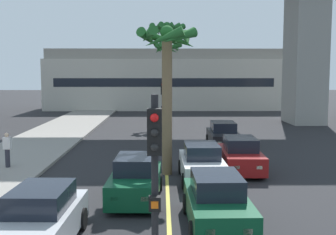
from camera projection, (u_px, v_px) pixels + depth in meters
The scene contains 14 objects.
lane_stripe_center at pixel (166, 151), 25.08m from camera, with size 0.14×56.00×0.01m, color #DBCC4C.
pier_building_backdrop at pixel (164, 80), 54.08m from camera, with size 28.63×8.04×7.31m.
car_queue_front at pixel (241, 156), 19.83m from camera, with size 1.92×4.15×1.56m.
car_queue_second at pixel (136, 180), 15.42m from camera, with size 1.92×4.14×1.56m.
car_queue_third at pixel (223, 136), 26.03m from camera, with size 1.88×4.12×1.56m.
car_queue_fourth at pixel (202, 164), 18.05m from camera, with size 1.88×4.12×1.56m.
car_queue_fifth at pixel (41, 220), 11.22m from camera, with size 1.93×4.15×1.56m.
car_queue_sixth at pixel (217, 203), 12.67m from camera, with size 1.89×4.13×1.56m.
traffic_light_median_near at pixel (155, 184), 7.12m from camera, with size 0.24×0.37×4.20m.
traffic_light_median_far at pixel (163, 103), 25.87m from camera, with size 0.24×0.37×4.20m.
palm_tree_near_median at pixel (168, 56), 37.27m from camera, with size 2.53×2.59×7.23m.
palm_tree_mid_median at pixel (167, 47), 31.54m from camera, with size 2.77×2.76×8.22m.
palm_tree_far_median at pixel (167, 61), 18.78m from camera, with size 2.73×2.79×6.58m.
pedestrian_far_along at pixel (7, 149), 19.96m from camera, with size 0.34×0.22×1.62m.
Camera 1 is at (-0.20, -0.74, 4.56)m, focal length 45.95 mm.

